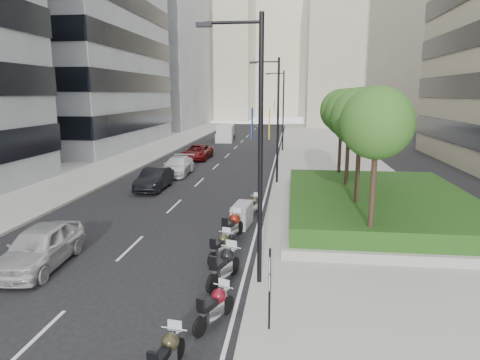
% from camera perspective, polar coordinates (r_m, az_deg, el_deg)
% --- Properties ---
extents(ground, '(160.00, 160.00, 0.00)m').
position_cam_1_polar(ground, '(15.32, -14.52, -14.21)').
color(ground, black).
rests_on(ground, ground).
extents(sidewalk_right, '(10.00, 100.00, 0.15)m').
position_cam_1_polar(sidewalk_right, '(43.44, 11.71, 2.69)').
color(sidewalk_right, '#9E9B93').
rests_on(sidewalk_right, ground).
extents(sidewalk_left, '(8.00, 100.00, 0.15)m').
position_cam_1_polar(sidewalk_left, '(46.61, -14.99, 3.13)').
color(sidewalk_left, '#9E9B93').
rests_on(sidewalk_left, ground).
extents(lane_edge, '(0.12, 100.00, 0.01)m').
position_cam_1_polar(lane_edge, '(43.32, 4.70, 2.77)').
color(lane_edge, silver).
rests_on(lane_edge, ground).
extents(lane_centre, '(0.12, 100.00, 0.01)m').
position_cam_1_polar(lane_centre, '(43.83, -2.12, 2.91)').
color(lane_centre, silver).
rests_on(lane_centre, ground).
extents(building_grey_far, '(22.00, 26.00, 30.00)m').
position_cam_1_polar(building_grey_far, '(88.23, -13.10, 16.71)').
color(building_grey_far, gray).
rests_on(building_grey_far, ground).
extents(building_cream_right, '(28.00, 24.00, 36.00)m').
position_cam_1_polar(building_cream_right, '(94.98, 17.85, 17.90)').
color(building_cream_right, '#B7AD93').
rests_on(building_cream_right, ground).
extents(building_cream_left, '(26.00, 24.00, 34.00)m').
position_cam_1_polar(building_cream_left, '(115.65, -4.97, 16.65)').
color(building_cream_left, '#B7AD93').
rests_on(building_cream_left, ground).
extents(building_cream_centre, '(30.00, 24.00, 38.00)m').
position_cam_1_polar(building_cream_centre, '(133.42, 5.68, 16.81)').
color(building_cream_centre, '#B7AD93').
rests_on(building_cream_centre, ground).
extents(planter, '(10.00, 14.00, 0.40)m').
position_cam_1_polar(planter, '(24.09, 17.94, -3.99)').
color(planter, '#A29F97').
rests_on(planter, sidewalk_right).
extents(hedge, '(9.40, 13.40, 0.80)m').
position_cam_1_polar(hedge, '(23.94, 18.03, -2.61)').
color(hedge, '#1F3F12').
rests_on(hedge, planter).
extents(tree_0, '(2.80, 2.80, 6.30)m').
position_cam_1_polar(tree_0, '(17.14, 17.79, 7.19)').
color(tree_0, '#332319').
rests_on(tree_0, planter).
extents(tree_1, '(2.80, 2.80, 6.30)m').
position_cam_1_polar(tree_1, '(21.07, 15.78, 8.01)').
color(tree_1, '#332319').
rests_on(tree_1, planter).
extents(tree_2, '(2.80, 2.80, 6.30)m').
position_cam_1_polar(tree_2, '(25.03, 14.40, 8.57)').
color(tree_2, '#332319').
rests_on(tree_2, planter).
extents(tree_3, '(2.80, 2.80, 6.30)m').
position_cam_1_polar(tree_3, '(29.00, 13.39, 8.97)').
color(tree_3, '#332319').
rests_on(tree_3, planter).
extents(lamp_post_0, '(2.34, 0.45, 9.00)m').
position_cam_1_polar(lamp_post_0, '(13.92, 2.11, 5.36)').
color(lamp_post_0, black).
rests_on(lamp_post_0, ground).
extents(lamp_post_1, '(2.34, 0.45, 9.00)m').
position_cam_1_polar(lamp_post_1, '(30.85, 4.80, 8.70)').
color(lamp_post_1, black).
rests_on(lamp_post_1, ground).
extents(lamp_post_2, '(2.34, 0.45, 9.00)m').
position_cam_1_polar(lamp_post_2, '(48.83, 5.61, 9.71)').
color(lamp_post_2, black).
rests_on(lamp_post_2, ground).
extents(parking_sign, '(0.06, 0.32, 2.50)m').
position_cam_1_polar(parking_sign, '(11.95, 3.97, -13.77)').
color(parking_sign, black).
rests_on(parking_sign, ground).
extents(motorcycle_0, '(0.67, 2.00, 1.00)m').
position_cam_1_polar(motorcycle_0, '(10.91, -9.76, -22.17)').
color(motorcycle_0, black).
rests_on(motorcycle_0, ground).
extents(motorcycle_1, '(0.96, 1.89, 1.00)m').
position_cam_1_polar(motorcycle_1, '(12.82, -3.38, -16.50)').
color(motorcycle_1, black).
rests_on(motorcycle_1, ground).
extents(motorcycle_2, '(0.99, 2.26, 1.17)m').
position_cam_1_polar(motorcycle_2, '(15.26, -2.13, -11.36)').
color(motorcycle_2, black).
rests_on(motorcycle_2, ground).
extents(motorcycle_3, '(0.84, 1.96, 1.01)m').
position_cam_1_polar(motorcycle_3, '(17.30, -2.55, -8.85)').
color(motorcycle_3, black).
rests_on(motorcycle_3, ground).
extents(motorcycle_4, '(0.93, 2.27, 1.16)m').
position_cam_1_polar(motorcycle_4, '(19.48, -1.03, -6.24)').
color(motorcycle_4, black).
rests_on(motorcycle_4, ground).
extents(motorcycle_5, '(0.97, 2.00, 1.15)m').
position_cam_1_polar(motorcycle_5, '(21.42, 0.28, -4.71)').
color(motorcycle_5, black).
rests_on(motorcycle_5, ground).
extents(motorcycle_6, '(0.83, 1.94, 0.99)m').
position_cam_1_polar(motorcycle_6, '(23.32, 1.77, -3.47)').
color(motorcycle_6, black).
rests_on(motorcycle_6, ground).
extents(car_a, '(2.22, 4.84, 1.61)m').
position_cam_1_polar(car_a, '(18.19, -25.12, -8.05)').
color(car_a, '#B1B1B3').
rests_on(car_a, ground).
extents(car_b, '(1.61, 4.53, 1.49)m').
position_cam_1_polar(car_b, '(30.01, -11.34, 0.12)').
color(car_b, black).
rests_on(car_b, ground).
extents(car_c, '(2.08, 5.04, 1.46)m').
position_cam_1_polar(car_c, '(35.17, -8.33, 1.85)').
color(car_c, silver).
rests_on(car_c, ground).
extents(car_d, '(2.46, 5.28, 1.46)m').
position_cam_1_polar(car_d, '(43.32, -5.70, 3.73)').
color(car_d, '#5B0A0D').
rests_on(car_d, ground).
extents(delivery_van, '(2.44, 5.55, 2.27)m').
position_cam_1_polar(delivery_van, '(59.35, -1.98, 6.19)').
color(delivery_van, silver).
rests_on(delivery_van, ground).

